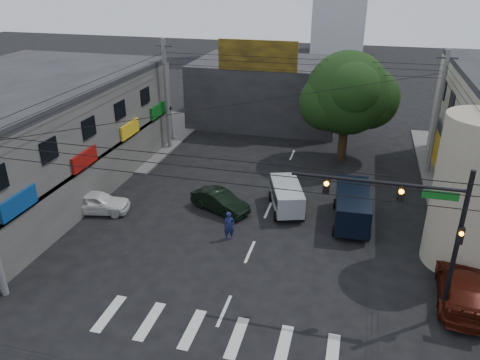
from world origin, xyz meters
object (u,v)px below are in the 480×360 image
at_px(street_tree, 347,93).
at_px(silver_minivan, 286,198).
at_px(traffic_gantry, 418,219).
at_px(navy_van, 352,208).
at_px(white_compact, 97,202).
at_px(dark_sedan, 220,201).
at_px(utility_pole_far_left, 167,96).
at_px(maroon_sedan, 462,287).
at_px(traffic_officer, 229,226).
at_px(utility_pole_far_right, 437,114).

relative_size(street_tree, silver_minivan, 2.00).
bearing_deg(traffic_gantry, navy_van, 108.67).
bearing_deg(white_compact, dark_sedan, -85.32).
xyz_separation_m(utility_pole_far_left, maroon_sedan, (21.00, -15.51, -3.82)).
distance_m(silver_minivan, traffic_officer, 5.07).
distance_m(maroon_sedan, navy_van, 8.19).
relative_size(dark_sedan, traffic_officer, 2.45).
height_order(utility_pole_far_right, silver_minivan, utility_pole_far_right).
xyz_separation_m(street_tree, maroon_sedan, (6.50, -16.51, -4.69)).
height_order(traffic_gantry, navy_van, traffic_gantry).
height_order(street_tree, maroon_sedan, street_tree).
bearing_deg(silver_minivan, traffic_gantry, -159.13).
distance_m(street_tree, traffic_gantry, 18.42).
relative_size(dark_sedan, white_compact, 0.97).
bearing_deg(maroon_sedan, dark_sedan, -18.38).
xyz_separation_m(traffic_gantry, traffic_officer, (-9.29, 4.00, -3.97)).
distance_m(utility_pole_far_right, navy_van, 11.25).
distance_m(white_compact, silver_minivan, 12.08).
bearing_deg(traffic_officer, silver_minivan, 35.34).
bearing_deg(white_compact, traffic_gantry, -116.94).
relative_size(utility_pole_far_right, silver_minivan, 2.11).
xyz_separation_m(dark_sedan, silver_minivan, (4.09, 1.17, 0.21)).
distance_m(white_compact, traffic_officer, 9.10).
bearing_deg(utility_pole_far_left, dark_sedan, -52.52).
height_order(street_tree, traffic_gantry, street_tree).
relative_size(utility_pole_far_left, silver_minivan, 2.11).
bearing_deg(traffic_gantry, utility_pole_far_right, 81.06).
bearing_deg(utility_pole_far_left, white_compact, -90.00).
distance_m(traffic_gantry, dark_sedan, 13.65).
relative_size(white_compact, traffic_officer, 2.54).
xyz_separation_m(traffic_gantry, maroon_sedan, (2.68, 1.49, -4.05)).
distance_m(dark_sedan, navy_van, 8.22).
bearing_deg(navy_van, street_tree, 3.51).
distance_m(traffic_gantry, white_compact, 19.44).
bearing_deg(street_tree, white_compact, -138.12).
relative_size(street_tree, utility_pole_far_right, 0.95).
distance_m(silver_minivan, navy_van, 4.16).
bearing_deg(utility_pole_far_right, dark_sedan, -144.01).
height_order(white_compact, silver_minivan, silver_minivan).
height_order(dark_sedan, traffic_officer, traffic_officer).
relative_size(dark_sedan, navy_van, 0.81).
bearing_deg(silver_minivan, utility_pole_far_right, -65.34).
distance_m(utility_pole_far_right, dark_sedan, 17.13).
bearing_deg(traffic_officer, utility_pole_far_left, 100.53).
height_order(utility_pole_far_left, traffic_officer, utility_pole_far_left).
xyz_separation_m(street_tree, traffic_officer, (-5.46, -14.00, -4.61)).
bearing_deg(dark_sedan, white_compact, 131.11).
bearing_deg(dark_sedan, traffic_gantry, -98.92).
bearing_deg(dark_sedan, street_tree, -8.15).
bearing_deg(white_compact, utility_pole_far_left, -11.66).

